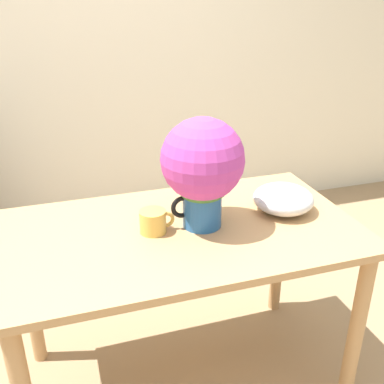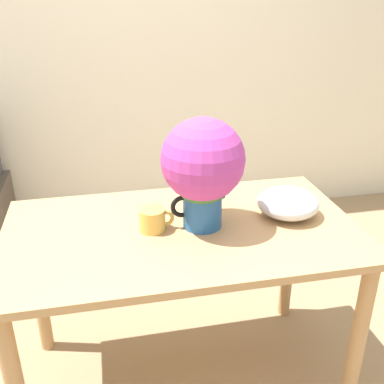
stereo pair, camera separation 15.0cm
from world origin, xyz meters
TOP-DOWN VIEW (x-y plane):
  - wall_back at (0.00, 1.80)m, footprint 8.00×0.05m
  - table at (0.12, 0.17)m, footprint 1.34×0.76m
  - flower_vase at (0.20, 0.18)m, footprint 0.31×0.31m
  - coffee_mug at (0.01, 0.18)m, footprint 0.13×0.10m
  - white_bowl at (0.56, 0.19)m, footprint 0.25×0.25m

SIDE VIEW (x-z plane):
  - table at x=0.12m, z-range 0.27..1.03m
  - coffee_mug at x=0.01m, z-range 0.77..0.85m
  - white_bowl at x=0.56m, z-range 0.77..0.87m
  - flower_vase at x=0.20m, z-range 0.79..1.22m
  - wall_back at x=0.00m, z-range 0.00..2.60m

